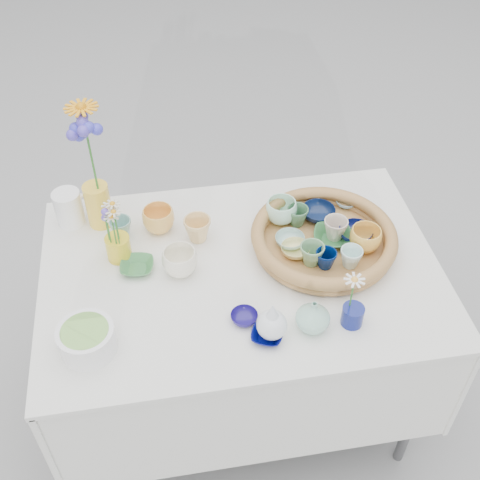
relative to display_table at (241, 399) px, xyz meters
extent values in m
plane|color=#989898|center=(0.00, 0.00, 0.00)|extent=(80.00, 80.00, 0.00)
imported|color=#0C1A3C|center=(0.30, 0.18, 0.80)|extent=(0.14, 0.14, 0.04)
imported|color=#0C1454|center=(0.39, 0.06, 0.80)|extent=(0.13, 0.13, 0.04)
imported|color=#FEBF4B|center=(0.40, 0.01, 0.82)|extent=(0.12, 0.12, 0.08)
imported|color=#34743F|center=(0.31, 0.06, 0.80)|extent=(0.15, 0.15, 0.03)
imported|color=#72A673|center=(0.22, -0.03, 0.82)|extent=(0.10, 0.10, 0.07)
imported|color=#99C3BC|center=(0.17, 0.07, 0.80)|extent=(0.13, 0.13, 0.03)
imported|color=#BCF8DB|center=(0.17, 0.18, 0.82)|extent=(0.11, 0.11, 0.08)
imported|color=beige|center=(0.32, 0.07, 0.82)|extent=(0.08, 0.08, 0.07)
imported|color=#93D1F9|center=(0.41, 0.23, 0.79)|extent=(0.10, 0.10, 0.02)
imported|color=#011750|center=(0.26, -0.05, 0.81)|extent=(0.08, 0.08, 0.06)
imported|color=#E6D680|center=(0.18, 0.02, 0.80)|extent=(0.12, 0.12, 0.03)
imported|color=silver|center=(0.34, -0.06, 0.82)|extent=(0.07, 0.07, 0.07)
imported|color=#42704C|center=(0.22, 0.16, 0.82)|extent=(0.08, 0.08, 0.07)
imported|color=#F5B454|center=(-0.24, 0.23, 0.81)|extent=(0.12, 0.12, 0.08)
imported|color=#F0C67D|center=(-0.12, 0.16, 0.81)|extent=(0.10, 0.10, 0.08)
imported|color=#3D7F47|center=(-0.32, 0.05, 0.78)|extent=(0.12, 0.12, 0.03)
imported|color=white|center=(-0.19, 0.02, 0.81)|extent=(0.12, 0.12, 0.09)
imported|color=navy|center=(-0.03, -0.21, 0.78)|extent=(0.10, 0.10, 0.02)
imported|color=#81B6AB|center=(-0.37, 0.21, 0.80)|extent=(0.08, 0.08, 0.07)
imported|color=#050953|center=(0.03, -0.28, 0.78)|extent=(0.12, 0.12, 0.02)
imported|color=#99CEB8|center=(0.16, -0.26, 0.82)|extent=(0.10, 0.10, 0.10)
cylinder|color=navy|center=(0.28, -0.27, 0.80)|extent=(0.08, 0.08, 0.06)
cylinder|color=yellow|center=(-0.43, 0.29, 0.84)|extent=(0.11, 0.11, 0.16)
cylinder|color=yellow|center=(-0.38, 0.11, 0.81)|extent=(0.10, 0.10, 0.08)
camera|label=1|loc=(-0.22, -1.30, 2.14)|focal=45.00mm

